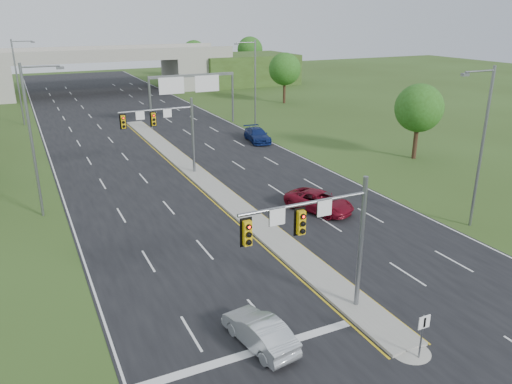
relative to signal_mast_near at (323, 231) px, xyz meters
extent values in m
plane|color=#2F4619|center=(2.26, 0.07, -4.73)|extent=(240.00, 240.00, 0.00)
cube|color=black|center=(2.26, 35.07, -4.72)|extent=(24.00, 160.00, 0.02)
cube|color=gray|center=(2.26, 23.07, -4.63)|extent=(2.00, 54.00, 0.16)
cone|color=gray|center=(2.26, -3.93, -4.63)|extent=(2.00, 2.00, 0.16)
cube|color=gold|center=(1.11, 23.07, -4.70)|extent=(0.12, 54.00, 0.01)
cube|color=gold|center=(3.41, 23.07, -4.70)|extent=(0.12, 54.00, 0.01)
cube|color=silver|center=(-9.54, 35.07, -4.70)|extent=(0.12, 160.00, 0.01)
cube|color=silver|center=(14.06, 35.07, -4.70)|extent=(0.12, 160.00, 0.01)
cube|color=silver|center=(-4.24, -0.93, -4.70)|extent=(10.50, 0.50, 0.01)
cylinder|color=slate|center=(2.26, 0.07, -1.23)|extent=(0.24, 0.24, 7.00)
cylinder|color=slate|center=(-0.99, 0.07, 1.47)|extent=(6.50, 0.16, 0.16)
cube|color=gold|center=(-1.31, -0.18, 0.72)|extent=(0.35, 0.25, 1.10)
cube|color=gold|center=(-3.91, -0.18, 0.72)|extent=(0.35, 0.25, 1.10)
cube|color=black|center=(-1.31, -0.04, 0.72)|extent=(0.55, 0.04, 1.30)
cube|color=black|center=(-3.91, -0.04, 0.72)|extent=(0.55, 0.04, 1.30)
sphere|color=#FF0C05|center=(-1.31, -0.31, 1.07)|extent=(0.20, 0.20, 0.20)
sphere|color=#FF0C05|center=(-3.91, -0.31, 1.07)|extent=(0.20, 0.20, 0.20)
cube|color=white|center=(-2.42, -0.03, 1.12)|extent=(0.75, 0.04, 0.75)
cube|color=white|center=(-0.01, -0.03, 1.12)|extent=(0.75, 0.04, 0.75)
cylinder|color=slate|center=(2.26, 25.07, -1.23)|extent=(0.24, 0.24, 7.00)
cylinder|color=slate|center=(-0.99, 25.07, 1.47)|extent=(6.50, 0.16, 0.16)
cube|color=gold|center=(-1.31, 24.82, 0.72)|extent=(0.35, 0.25, 1.10)
cube|color=gold|center=(-3.91, 24.82, 0.72)|extent=(0.35, 0.25, 1.10)
cube|color=black|center=(-1.31, 24.96, 0.72)|extent=(0.55, 0.04, 1.30)
cube|color=black|center=(-3.91, 24.96, 0.72)|extent=(0.55, 0.04, 1.30)
sphere|color=#FF0C05|center=(-1.31, 24.69, 1.07)|extent=(0.20, 0.20, 0.20)
sphere|color=#FF0C05|center=(-3.91, 24.69, 1.07)|extent=(0.20, 0.20, 0.20)
cube|color=white|center=(-2.42, 24.97, 1.12)|extent=(0.75, 0.04, 0.75)
cube|color=white|center=(-0.01, 24.97, 1.12)|extent=(0.75, 0.04, 0.75)
cylinder|color=slate|center=(2.26, -4.43, -3.63)|extent=(0.08, 0.08, 2.20)
cube|color=white|center=(2.26, -4.48, -2.83)|extent=(0.60, 0.04, 0.60)
cube|color=black|center=(2.26, -4.51, -2.83)|extent=(0.10, 0.02, 0.45)
cylinder|color=slate|center=(3.46, 45.07, -1.43)|extent=(0.28, 0.28, 6.60)
cylinder|color=slate|center=(14.76, 45.07, -1.43)|extent=(0.28, 0.28, 6.60)
cube|color=slate|center=(9.11, 45.07, 1.77)|extent=(11.50, 0.35, 0.35)
cube|color=#0B5117|center=(6.26, 44.87, 0.67)|extent=(3.20, 0.08, 2.00)
cube|color=#0B5117|center=(11.06, 44.87, 0.67)|extent=(3.20, 0.08, 2.00)
cube|color=silver|center=(6.26, 44.82, 0.67)|extent=(3.30, 0.03, 2.10)
cube|color=silver|center=(11.06, 44.82, 0.67)|extent=(3.30, 0.03, 2.10)
cube|color=gray|center=(19.26, 80.07, -1.73)|extent=(6.00, 12.00, 6.00)
cube|color=#2F4619|center=(32.26, 80.07, -1.73)|extent=(20.00, 14.00, 6.00)
cube|color=gray|center=(2.26, 80.07, 1.87)|extent=(50.00, 12.00, 1.20)
cube|color=gray|center=(2.26, 74.27, 2.92)|extent=(50.00, 0.40, 0.90)
cube|color=gray|center=(2.26, 85.87, 2.92)|extent=(50.00, 0.40, 0.90)
cylinder|color=slate|center=(-11.24, 20.07, 0.77)|extent=(0.20, 0.20, 11.00)
cylinder|color=slate|center=(-9.99, 20.07, 5.97)|extent=(2.50, 0.12, 0.12)
cube|color=slate|center=(-8.74, 20.07, 5.82)|extent=(0.50, 0.25, 0.18)
cylinder|color=slate|center=(-11.24, 55.07, 0.77)|extent=(0.20, 0.20, 11.00)
cylinder|color=slate|center=(-9.99, 55.07, 5.97)|extent=(2.50, 0.12, 0.12)
cube|color=slate|center=(-8.74, 55.07, 5.82)|extent=(0.50, 0.25, 0.18)
cylinder|color=slate|center=(15.76, 5.07, 0.77)|extent=(0.20, 0.20, 11.00)
cylinder|color=slate|center=(14.51, 5.07, 5.97)|extent=(2.50, 0.12, 0.12)
cube|color=slate|center=(13.26, 5.07, 5.82)|extent=(0.50, 0.25, 0.18)
cylinder|color=slate|center=(15.76, 40.07, 0.77)|extent=(0.20, 0.20, 11.00)
cylinder|color=slate|center=(14.51, 40.07, 5.97)|extent=(2.50, 0.12, 0.12)
cube|color=slate|center=(13.26, 40.07, 5.82)|extent=(0.50, 0.25, 0.18)
cylinder|color=#382316|center=(24.26, 20.07, -2.73)|extent=(0.44, 0.44, 4.00)
sphere|color=#254D14|center=(24.26, 20.07, 0.47)|extent=(4.80, 4.80, 4.80)
cylinder|color=#382316|center=(28.26, 55.07, -2.60)|extent=(0.44, 0.44, 4.25)
sphere|color=#254D14|center=(28.26, 55.07, 0.80)|extent=(5.20, 5.20, 5.20)
cylinder|color=#382316|center=(26.26, 94.07, -2.60)|extent=(0.44, 0.44, 4.25)
sphere|color=#254D14|center=(26.26, 94.07, 0.80)|extent=(5.60, 5.60, 5.60)
cylinder|color=#382316|center=(40.26, 94.07, -2.48)|extent=(0.44, 0.44, 4.50)
sphere|color=#254D14|center=(40.26, 94.07, 1.12)|extent=(6.00, 6.00, 6.00)
imported|color=#B9BDC1|center=(-3.52, -0.56, -4.00)|extent=(2.14, 4.45, 1.40)
imported|color=maroon|center=(7.64, 12.01, -3.96)|extent=(4.31, 5.92, 1.50)
imported|color=#0D1D53|center=(12.82, 33.40, -3.94)|extent=(2.86, 5.50, 1.52)
camera|label=1|loc=(-11.83, -17.46, 9.41)|focal=35.00mm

